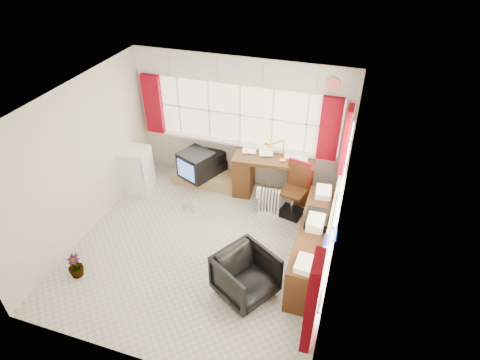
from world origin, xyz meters
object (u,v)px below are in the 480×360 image
at_px(task_chair, 296,186).
at_px(radiator, 269,205).
at_px(desk_lamp, 284,146).
at_px(credenza, 314,246).
at_px(mini_fridge, 137,169).
at_px(office_chair, 246,276).
at_px(desk, 274,172).
at_px(crt_tv, 196,165).
at_px(tv_bench, 210,178).

distance_m(task_chair, radiator, 0.57).
xyz_separation_m(desk_lamp, credenza, (0.84, -1.46, -0.76)).
bearing_deg(mini_fridge, task_chair, 4.58).
bearing_deg(desk_lamp, office_chair, -89.15).
distance_m(desk, crt_tv, 1.47).
bearing_deg(office_chair, desk_lamp, 31.55).
height_order(desk, mini_fridge, desk).
bearing_deg(office_chair, desk, 35.56).
height_order(desk_lamp, task_chair, desk_lamp).
distance_m(credenza, tv_bench, 2.75).
bearing_deg(desk, credenza, -57.55).
xyz_separation_m(task_chair, radiator, (-0.40, -0.27, -0.31)).
height_order(office_chair, credenza, credenza).
bearing_deg(credenza, office_chair, -134.26).
xyz_separation_m(task_chair, mini_fridge, (-3.00, -0.24, -0.10)).
xyz_separation_m(desk_lamp, task_chair, (0.31, -0.26, -0.62)).
bearing_deg(desk, crt_tv, -169.83).
bearing_deg(mini_fridge, tv_bench, 24.00).
bearing_deg(radiator, desk, 97.50).
relative_size(radiator, credenza, 0.27).
distance_m(desk_lamp, credenza, 1.85).
bearing_deg(desk, tv_bench, -176.37).
distance_m(radiator, crt_tv, 1.61).
xyz_separation_m(task_chair, crt_tv, (-1.93, 0.14, -0.02)).
bearing_deg(task_chair, desk_lamp, 140.49).
relative_size(credenza, crt_tv, 2.77).
height_order(office_chair, mini_fridge, mini_fridge).
bearing_deg(radiator, desk_lamp, 80.77).
relative_size(desk, task_chair, 1.53).
height_order(desk_lamp, radiator, desk_lamp).
distance_m(office_chair, credenza, 1.16).
bearing_deg(radiator, office_chair, -86.14).
bearing_deg(office_chair, credenza, -13.56).
height_order(desk_lamp, tv_bench, desk_lamp).
relative_size(desk, mini_fridge, 1.78).
bearing_deg(task_chair, radiator, -146.14).
relative_size(desk_lamp, credenza, 0.22).
bearing_deg(credenza, tv_bench, 146.30).
xyz_separation_m(radiator, mini_fridge, (-2.60, 0.03, 0.21)).
relative_size(credenza, tv_bench, 1.43).
height_order(office_chair, radiator, office_chair).
xyz_separation_m(desk, tv_bench, (-1.26, -0.08, -0.34)).
xyz_separation_m(credenza, crt_tv, (-2.47, 1.34, 0.12)).
bearing_deg(desk_lamp, task_chair, -39.51).
bearing_deg(radiator, task_chair, 33.86).
xyz_separation_m(desk, desk_lamp, (0.17, -0.14, 0.68)).
relative_size(desk_lamp, tv_bench, 0.32).
xyz_separation_m(tv_bench, crt_tv, (-0.19, -0.18, 0.38)).
bearing_deg(desk, office_chair, -85.14).
xyz_separation_m(office_chair, mini_fridge, (-2.72, 1.80, 0.08)).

